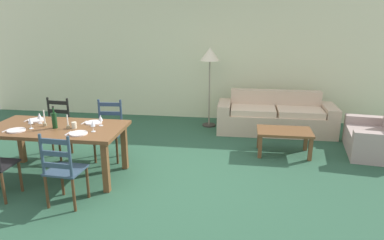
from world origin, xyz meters
name	(u,v)px	position (x,y,z in m)	size (l,w,h in m)	color
ground_plane	(159,179)	(0.00, 0.00, -0.01)	(9.60, 9.60, 0.02)	#2B543C
wall_far	(191,58)	(0.00, 3.30, 1.35)	(9.60, 0.16, 2.70)	beige
dining_table	(57,133)	(-1.44, -0.11, 0.66)	(1.90, 0.96, 0.75)	brown
dining_chair_near_right	(63,170)	(-0.96, -0.89, 0.48)	(0.44, 0.43, 0.96)	#304658
dining_chair_far_left	(56,128)	(-1.87, 0.63, 0.48)	(0.45, 0.43, 0.96)	black
dining_chair_far_right	(109,130)	(-0.96, 0.64, 0.48)	(0.45, 0.43, 0.96)	navy
dinner_plate_near_left	(16,130)	(-1.89, -0.36, 0.76)	(0.24, 0.24, 0.02)	white
fork_near_left	(6,130)	(-2.04, -0.36, 0.75)	(0.02, 0.17, 0.01)	silver
dinner_plate_near_right	(78,133)	(-0.99, -0.36, 0.76)	(0.24, 0.24, 0.02)	white
fork_near_right	(68,133)	(-1.14, -0.36, 0.75)	(0.02, 0.17, 0.01)	silver
dinner_plate_far_left	(37,120)	(-1.89, 0.14, 0.76)	(0.24, 0.24, 0.02)	white
fork_far_left	(27,120)	(-2.04, 0.14, 0.75)	(0.02, 0.17, 0.01)	silver
dinner_plate_far_right	(94,123)	(-0.99, 0.14, 0.76)	(0.24, 0.24, 0.02)	white
fork_far_right	(84,122)	(-1.14, 0.14, 0.75)	(0.02, 0.17, 0.01)	silver
wine_bottle	(54,120)	(-1.42, -0.16, 0.87)	(0.07, 0.07, 0.32)	#143819
wine_glass_near_left	(30,121)	(-1.74, -0.23, 0.86)	(0.06, 0.06, 0.16)	white
wine_glass_near_right	(93,124)	(-0.83, -0.23, 0.86)	(0.06, 0.06, 0.16)	white
wine_glass_far_left	(39,116)	(-1.76, 0.02, 0.86)	(0.06, 0.06, 0.16)	white
wine_glass_far_right	(100,118)	(-0.83, 0.04, 0.86)	(0.06, 0.06, 0.16)	white
coffee_cup_primary	(74,125)	(-1.16, -0.13, 0.80)	(0.07, 0.07, 0.09)	beige
candle_tall	(45,122)	(-1.62, -0.09, 0.81)	(0.05, 0.05, 0.23)	#998C66
candle_short	(68,125)	(-1.24, -0.15, 0.80)	(0.05, 0.05, 0.20)	#998C66
couch	(275,117)	(1.82, 2.44, 0.29)	(2.28, 0.81, 0.80)	#CDB293
coffee_table	(284,134)	(1.88, 1.23, 0.36)	(0.90, 0.56, 0.42)	brown
armchair_upholstered	(377,140)	(3.44, 1.47, 0.25)	(0.94, 1.25, 0.72)	#AD978E
standing_lamp	(210,59)	(0.47, 2.63, 1.41)	(0.40, 0.40, 1.64)	#332D28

